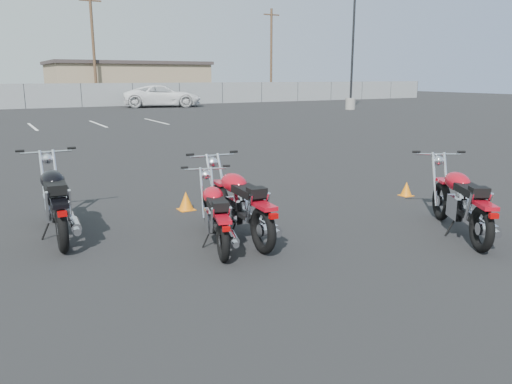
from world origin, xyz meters
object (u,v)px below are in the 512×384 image
motorcycle_front_red (216,214)px  motorcycle_third_red (240,203)px  motorcycle_rear_red (461,202)px  motorcycle_second_black (56,201)px  white_van (162,90)px

motorcycle_front_red → motorcycle_third_red: motorcycle_third_red is taller
motorcycle_third_red → motorcycle_front_red: bearing=-162.1°
motorcycle_third_red → motorcycle_rear_red: size_ratio=1.07×
motorcycle_front_red → motorcycle_second_black: 2.41m
motorcycle_front_red → motorcycle_third_red: bearing=17.9°
motorcycle_rear_red → white_van: size_ratio=0.31×
motorcycle_second_black → motorcycle_rear_red: (5.25, -2.86, -0.03)m
motorcycle_rear_red → white_van: (6.70, 33.10, 0.80)m
motorcycle_third_red → motorcycle_rear_red: motorcycle_third_red is taller
motorcycle_second_black → white_van: 32.53m
motorcycle_third_red → motorcycle_second_black: bearing=149.7°
motorcycle_front_red → motorcycle_third_red: 0.49m
motorcycle_front_red → motorcycle_rear_red: motorcycle_rear_red is taller
motorcycle_front_red → white_van: size_ratio=0.29×
motorcycle_second_black → motorcycle_rear_red: size_ratio=1.11×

